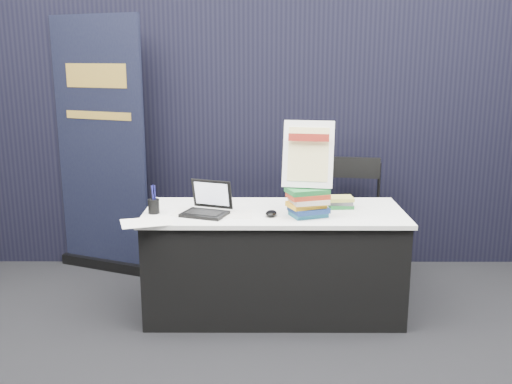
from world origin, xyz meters
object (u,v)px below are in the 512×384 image
object	(u,v)px
pullup_banner	(102,162)
book_stack_short	(339,202)
book_stack_tall	(308,202)
info_sign	(308,155)
stacking_chair	(355,215)
display_table	(274,261)
laptop	(205,206)

from	to	relation	value
pullup_banner	book_stack_short	bearing A→B (deg)	0.53
book_stack_short	pullup_banner	world-z (taller)	pullup_banner
book_stack_tall	info_sign	bearing A→B (deg)	90.00
pullup_banner	stacking_chair	world-z (taller)	pullup_banner
display_table	info_sign	bearing A→B (deg)	-29.68
book_stack_short	pullup_banner	distance (m)	2.03
laptop	book_stack_short	size ratio (longest dim) A/B	1.87
display_table	stacking_chair	world-z (taller)	stacking_chair
info_sign	stacking_chair	bearing A→B (deg)	67.29
pullup_banner	stacking_chair	xyz separation A→B (m)	(2.09, -0.26, -0.39)
book_stack_short	info_sign	distance (m)	0.50
display_table	stacking_chair	bearing A→B (deg)	41.06
laptop	stacking_chair	world-z (taller)	stacking_chair
book_stack_short	info_sign	size ratio (longest dim) A/B	0.40
book_stack_short	pullup_banner	size ratio (longest dim) A/B	0.09
laptop	book_stack_short	xyz separation A→B (m)	(0.94, 0.18, -0.02)
book_stack_tall	pullup_banner	world-z (taller)	pullup_banner
stacking_chair	book_stack_short	bearing A→B (deg)	-103.55
laptop	stacking_chair	xyz separation A→B (m)	(1.14, 0.68, -0.25)
info_sign	book_stack_tall	bearing A→B (deg)	-80.09
info_sign	stacking_chair	world-z (taller)	info_sign
display_table	book_stack_short	xyz separation A→B (m)	(0.47, 0.09, 0.41)
book_stack_tall	stacking_chair	distance (m)	0.92
laptop	info_sign	world-z (taller)	info_sign
book_stack_tall	book_stack_short	size ratio (longest dim) A/B	1.56
laptop	info_sign	distance (m)	0.78
display_table	book_stack_short	distance (m)	0.63
book_stack_short	stacking_chair	size ratio (longest dim) A/B	0.18
display_table	book_stack_short	size ratio (longest dim) A/B	9.80
laptop	pullup_banner	size ratio (longest dim) A/B	0.16
display_table	pullup_banner	size ratio (longest dim) A/B	0.85
book_stack_short	info_sign	xyz separation A→B (m)	(-0.25, -0.21, 0.37)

